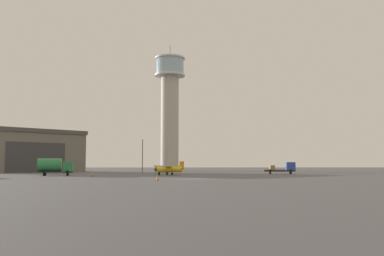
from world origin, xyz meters
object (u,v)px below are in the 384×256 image
Objects in this scene: airplane_yellow at (169,169)px; truck_fuel_tanker_green at (55,166)px; traffic_cone_near_left at (157,178)px; light_post_west at (142,152)px; traffic_cone_near_right at (92,175)px; control_tower at (170,104)px; truck_flatbed_blue at (284,168)px.

truck_fuel_tanker_green is (-20.25, -3.39, 0.48)m from airplane_yellow.
truck_fuel_tanker_green is at bearing 131.27° from traffic_cone_near_left.
light_post_west is 30.60m from traffic_cone_near_right.
airplane_yellow is at bearing -88.97° from control_tower.
airplane_yellow reaches higher than traffic_cone_near_right.
traffic_cone_near_left is (-24.97, -33.82, -0.92)m from truck_flatbed_blue.
airplane_yellow is 1.19× the size of truck_flatbed_blue.
traffic_cone_near_right is (-11.86, 18.31, 0.00)m from traffic_cone_near_left.
truck_flatbed_blue is 34.22m from light_post_west.
airplane_yellow is 1.26× the size of truck_fuel_tanker_green.
control_tower is 69.09× the size of traffic_cone_near_right.
control_tower is 5.01× the size of airplane_yellow.
control_tower is 53.79m from truck_flatbed_blue.
control_tower reaches higher than traffic_cone_near_right.
truck_fuel_tanker_green is at bearing -22.31° from airplane_yellow.
traffic_cone_near_right reaches higher than traffic_cone_near_left.
airplane_yellow is at bearing -2.32° from truck_fuel_tanker_green.
traffic_cone_near_left is at bearing -116.33° from truck_flatbed_blue.
airplane_yellow is 23.95m from light_post_west.
airplane_yellow is (0.93, -51.77, -19.93)m from control_tower.
truck_fuel_tanker_green is 11.11× the size of traffic_cone_near_left.
airplane_yellow is 20.54m from truck_fuel_tanker_green.
light_post_west is (-30.93, 14.15, 3.69)m from truck_flatbed_blue.
traffic_cone_near_right is at bearing -3.05° from airplane_yellow.
truck_fuel_tanker_green is 29.40m from light_post_west.
traffic_cone_near_left is (5.96, -47.97, -4.61)m from light_post_west.
traffic_cone_near_left is 0.99× the size of traffic_cone_near_right.
light_post_west is at bearing 165.52° from truck_flatbed_blue.
light_post_west reaches higher than truck_fuel_tanker_green.
truck_flatbed_blue is at bearing 3.17° from truck_fuel_tanker_green.
airplane_yellow is 0.98× the size of light_post_west.
airplane_yellow is 14.67m from traffic_cone_near_right.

